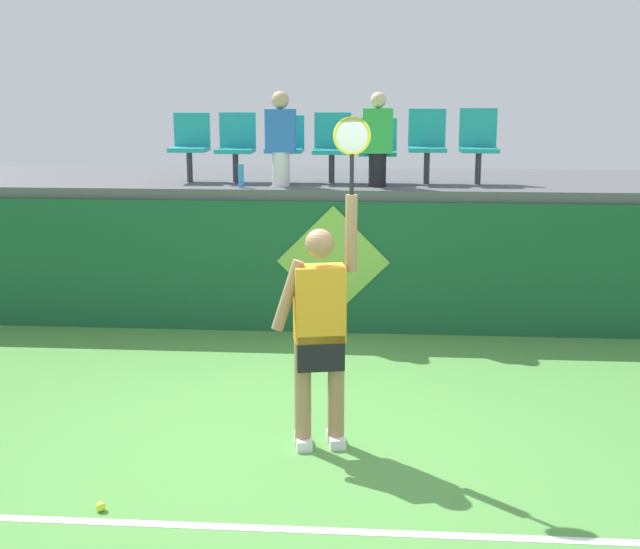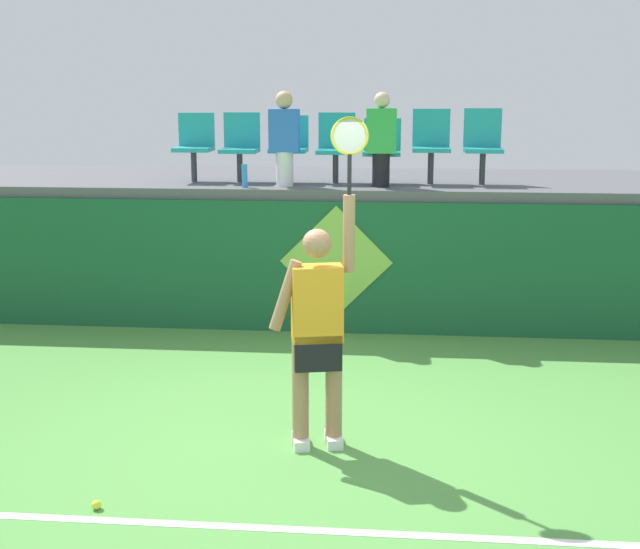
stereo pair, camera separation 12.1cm
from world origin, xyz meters
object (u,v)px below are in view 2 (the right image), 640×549
at_px(stadium_chair_5, 431,142).
at_px(spectator_1, 381,139).
at_px(stadium_chair_4, 382,147).
at_px(tennis_player, 318,327).
at_px(stadium_chair_0, 195,143).
at_px(tennis_ball, 96,505).
at_px(water_bottle, 245,176).
at_px(spectator_0, 284,137).
at_px(stadium_chair_1, 240,144).
at_px(stadium_chair_6, 483,142).
at_px(stadium_chair_2, 289,145).
at_px(stadium_chair_3, 336,144).

distance_m(stadium_chair_5, spectator_1, 0.71).
bearing_deg(stadium_chair_4, tennis_player, -95.40).
bearing_deg(stadium_chair_0, spectator_1, -10.01).
height_order(stadium_chair_4, stadium_chair_5, stadium_chair_5).
bearing_deg(tennis_player, tennis_ball, -139.19).
height_order(stadium_chair_0, spectator_1, spectator_1).
distance_m(water_bottle, stadium_chair_4, 1.69).
bearing_deg(spectator_0, stadium_chair_1, 144.55).
xyz_separation_m(water_bottle, stadium_chair_6, (2.72, 0.62, 0.35)).
height_order(water_bottle, stadium_chair_2, stadium_chair_2).
relative_size(stadium_chair_0, stadium_chair_2, 1.03).
xyz_separation_m(tennis_player, spectator_0, (-0.73, 3.58, 1.22)).
relative_size(stadium_chair_1, stadium_chair_4, 1.08).
height_order(stadium_chair_0, stadium_chair_5, stadium_chair_5).
xyz_separation_m(tennis_ball, stadium_chair_0, (-0.52, 5.18, 2.05)).
xyz_separation_m(stadium_chair_2, spectator_0, (0.00, -0.42, 0.12)).
bearing_deg(spectator_0, tennis_ball, -97.58).
bearing_deg(stadium_chair_3, tennis_ball, -102.97).
bearing_deg(stadium_chair_3, spectator_0, -143.08).
relative_size(stadium_chair_1, spectator_0, 0.76).
bearing_deg(stadium_chair_0, tennis_ball, -84.29).
height_order(stadium_chair_5, spectator_0, spectator_0).
xyz_separation_m(tennis_player, stadium_chair_0, (-1.88, 4.00, 1.12)).
xyz_separation_m(tennis_ball, stadium_chair_3, (1.19, 5.18, 2.05)).
distance_m(tennis_ball, stadium_chair_2, 5.60).
bearing_deg(stadium_chair_1, spectator_1, -13.28).
bearing_deg(stadium_chair_4, tennis_ball, -108.62).
height_order(stadium_chair_2, stadium_chair_5, stadium_chair_5).
bearing_deg(tennis_player, stadium_chair_4, 84.60).
bearing_deg(spectator_1, stadium_chair_4, 90.00).
relative_size(tennis_ball, stadium_chair_5, 0.08).
distance_m(tennis_player, stadium_chair_4, 4.16).
bearing_deg(stadium_chair_4, stadium_chair_3, 179.46).
relative_size(tennis_ball, stadium_chair_6, 0.08).
height_order(tennis_player, stadium_chair_4, tennis_player).
xyz_separation_m(spectator_0, spectator_1, (1.11, 0.02, -0.01)).
height_order(stadium_chair_1, spectator_1, spectator_1).
bearing_deg(stadium_chair_3, spectator_1, -36.12).
bearing_deg(tennis_ball, spectator_0, 82.42).
bearing_deg(water_bottle, stadium_chair_4, 21.68).
bearing_deg(spectator_1, stadium_chair_5, 34.97).
relative_size(tennis_player, stadium_chair_2, 3.22).
xyz_separation_m(stadium_chair_4, spectator_0, (-1.11, -0.42, 0.14)).
bearing_deg(tennis_ball, stadium_chair_0, 95.71).
distance_m(stadium_chair_1, stadium_chair_6, 2.88).
distance_m(tennis_ball, stadium_chair_6, 6.30).
distance_m(water_bottle, stadium_chair_2, 0.81).
distance_m(water_bottle, stadium_chair_3, 1.21).
distance_m(stadium_chair_5, stadium_chair_6, 0.60).
xyz_separation_m(stadium_chair_5, spectator_1, (-0.58, -0.40, 0.06)).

